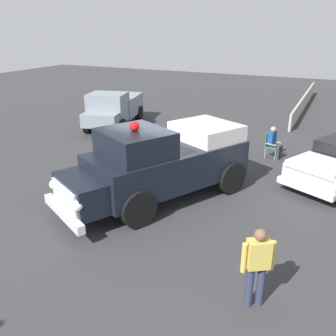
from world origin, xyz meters
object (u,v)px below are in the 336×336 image
(spectator_seated, at_px, (274,141))
(vintage_fire_truck, at_px, (162,162))
(lawn_chair_by_car, at_px, (206,162))
(lawn_chair_near_truck, at_px, (271,143))
(spectator_standing, at_px, (257,263))
(parked_pickup, at_px, (114,108))

(spectator_seated, bearing_deg, vintage_fire_truck, -24.73)
(lawn_chair_by_car, distance_m, spectator_seated, 3.59)
(lawn_chair_near_truck, bearing_deg, lawn_chair_by_car, -26.79)
(vintage_fire_truck, distance_m, lawn_chair_near_truck, 5.77)
(lawn_chair_by_car, height_order, spectator_standing, spectator_standing)
(spectator_seated, bearing_deg, lawn_chair_near_truck, -105.66)
(vintage_fire_truck, distance_m, lawn_chair_by_car, 2.28)
(vintage_fire_truck, xyz_separation_m, lawn_chair_by_car, (-2.09, 0.68, -0.61))
(spectator_standing, bearing_deg, lawn_chair_by_car, -151.38)
(vintage_fire_truck, bearing_deg, lawn_chair_near_truck, 156.57)
(parked_pickup, bearing_deg, lawn_chair_near_truck, 81.00)
(lawn_chair_near_truck, relative_size, spectator_seated, 0.79)
(vintage_fire_truck, xyz_separation_m, spectator_standing, (3.40, 3.67, -0.23))
(lawn_chair_near_truck, xyz_separation_m, spectator_seated, (0.04, 0.13, 0.11))
(lawn_chair_near_truck, bearing_deg, spectator_seated, 74.34)
(parked_pickup, height_order, lawn_chair_by_car, parked_pickup)
(vintage_fire_truck, bearing_deg, parked_pickup, -137.23)
(spectator_seated, bearing_deg, spectator_standing, 8.35)
(lawn_chair_near_truck, relative_size, lawn_chair_by_car, 1.00)
(parked_pickup, bearing_deg, spectator_standing, 44.36)
(lawn_chair_by_car, xyz_separation_m, spectator_seated, (-3.14, 1.73, 0.11))
(spectator_standing, bearing_deg, lawn_chair_near_truck, -170.87)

